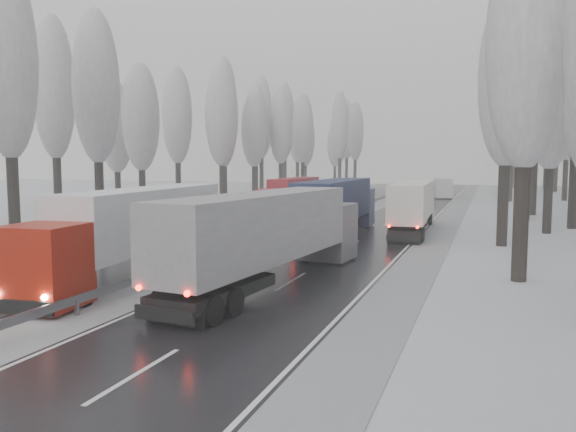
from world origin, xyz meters
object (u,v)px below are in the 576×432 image
Objects in this scene: truck_red_white at (136,225)px; truck_cream_box at (414,203)px; truck_blue_box at (339,203)px; box_truck_distant at (443,188)px; truck_red_red at (292,193)px; truck_grey_tarp at (273,231)px.

truck_cream_box is at bearing 57.92° from truck_red_white.
truck_blue_box reaches higher than box_truck_distant.
truck_blue_box is 48.52m from box_truck_distant.
truck_red_red is at bearing 90.77° from truck_red_white.
truck_blue_box is at bearing 65.69° from truck_red_white.
truck_red_white reaches higher than box_truck_distant.
truck_blue_box reaches higher than truck_grey_tarp.
truck_cream_box is 23.84m from truck_red_white.
truck_grey_tarp is 1.99× the size of box_truck_distant.
truck_grey_tarp is 36.03m from truck_red_red.
truck_red_red is at bearing -120.54° from box_truck_distant.
truck_grey_tarp is 1.00× the size of truck_red_white.
truck_red_white is (-10.46, -21.42, 0.14)m from truck_cream_box.
truck_red_white is 34.64m from truck_red_red.
box_truck_distant is 0.56× the size of truck_red_red.
truck_blue_box is at bearing -101.45° from box_truck_distant.
box_truck_distant is 0.50× the size of truck_red_white.
truck_blue_box is 1.00× the size of truck_red_white.
truck_red_red is at bearing 135.90° from truck_cream_box.
box_truck_distant is (2.39, 65.24, -0.90)m from truck_grey_tarp.
truck_red_white is at bearing -118.45° from truck_cream_box.
truck_grey_tarp is 21.57m from truck_cream_box.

